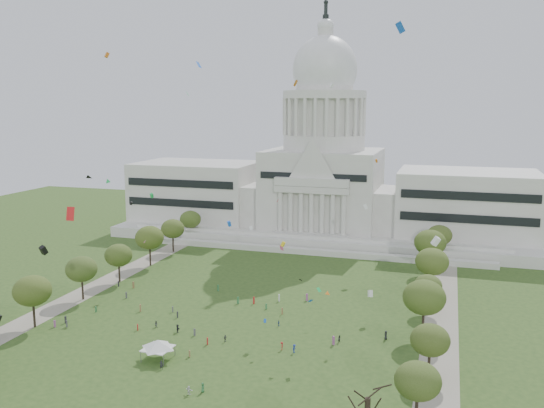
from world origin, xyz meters
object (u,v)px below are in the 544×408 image
(big_bare_tree, at_px, (368,394))
(event_tent, at_px, (158,344))
(person_0, at_px, (386,335))
(capitol, at_px, (323,180))

(big_bare_tree, relative_size, event_tent, 1.57)
(event_tent, bearing_deg, big_bare_tree, -21.61)
(big_bare_tree, bearing_deg, person_0, 92.27)
(capitol, xyz_separation_m, big_bare_tree, (38.00, -141.59, -13.62))
(big_bare_tree, distance_m, person_0, 43.20)
(person_0, bearing_deg, big_bare_tree, -19.45)
(event_tent, distance_m, person_0, 50.33)
(person_0, bearing_deg, event_tent, -82.69)
(big_bare_tree, bearing_deg, event_tent, 158.39)
(capitol, relative_size, big_bare_tree, 12.50)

